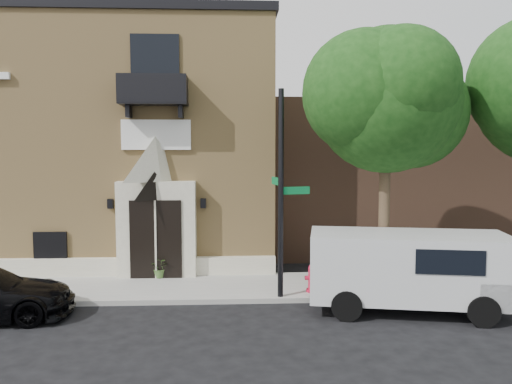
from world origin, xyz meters
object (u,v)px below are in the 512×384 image
street_sign (281,193)px  pedestrian_near (402,260)px  dumpster (470,272)px  cargo_van (415,268)px  fire_hydrant (313,278)px

street_sign → pedestrian_near: (3.79, 0.63, -2.12)m
dumpster → pedestrian_near: size_ratio=1.11×
dumpster → pedestrian_near: bearing=155.8°
cargo_van → dumpster: size_ratio=2.82×
dumpster → cargo_van: bearing=-159.2°
fire_hydrant → pedestrian_near: pedestrian_near is taller
dumpster → pedestrian_near: 1.98m
cargo_van → fire_hydrant: 3.03m
cargo_van → dumpster: bearing=40.6°
cargo_van → fire_hydrant: (-2.55, 1.51, -0.63)m
fire_hydrant → pedestrian_near: 2.83m
street_sign → dumpster: size_ratio=3.03×
cargo_van → pedestrian_near: bearing=92.7°
street_sign → pedestrian_near: size_ratio=3.38×
fire_hydrant → dumpster: 4.69m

